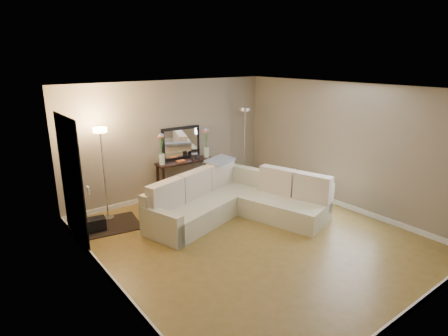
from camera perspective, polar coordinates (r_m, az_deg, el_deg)
floor at (r=6.77m, az=4.20°, el=-10.57°), size 5.00×5.50×0.01m
ceiling at (r=6.04m, az=4.73°, el=12.04°), size 5.00×5.50×0.01m
wall_back at (r=8.47m, az=-8.12°, el=4.32°), size 5.00×0.02×2.60m
wall_front at (r=4.73m, az=27.50°, el=-7.52°), size 5.00×0.02×2.60m
wall_left at (r=5.04m, az=-17.42°, el=-4.88°), size 0.02×5.50×2.60m
wall_right at (r=8.12m, az=17.79°, el=3.16°), size 0.02×5.50×2.60m
baseboard_back at (r=8.79m, az=-7.71°, el=-3.68°), size 5.00×0.03×0.10m
baseboard_front at (r=5.34m, az=25.36°, el=-19.83°), size 5.00×0.03×0.10m
baseboard_left at (r=5.62m, az=-16.03°, el=-16.79°), size 0.03×5.50×0.10m
baseboard_right at (r=8.47m, az=16.95°, el=-5.11°), size 0.03×5.50×0.10m
doorway at (r=6.66m, az=-22.20°, el=-1.96°), size 0.02×1.20×2.20m
switch_plate at (r=5.85m, az=-20.01°, el=-3.20°), size 0.02×0.08×0.12m
sectional_sofa at (r=7.45m, az=1.29°, el=-4.92°), size 3.26×2.69×0.93m
throw_blanket at (r=7.98m, az=-0.59°, el=1.19°), size 0.76×0.59×0.09m
console_table at (r=8.55m, az=-6.37°, el=-1.28°), size 1.36×0.43×0.82m
leaning_mirror at (r=8.55m, az=-6.57°, el=3.79°), size 0.95×0.09×0.74m
table_decor at (r=8.45m, az=-5.84°, el=1.23°), size 0.57×0.13×0.13m
flower_vase_left at (r=8.17m, az=-9.48°, el=2.48°), size 0.16×0.13×0.71m
flower_vase_right at (r=8.70m, az=-2.71°, el=3.55°), size 0.16×0.13×0.71m
floor_lamp_lit at (r=7.42m, az=-18.05°, el=1.77°), size 0.30×0.30×1.82m
floor_lamp_unlit at (r=9.17m, az=3.17°, el=5.75°), size 0.35×0.35×1.91m
charcoal_rug at (r=7.50m, az=-17.44°, el=-8.39°), size 1.32×1.08×0.02m
black_bag at (r=7.33m, az=-18.92°, el=-8.03°), size 0.37×0.29×0.22m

